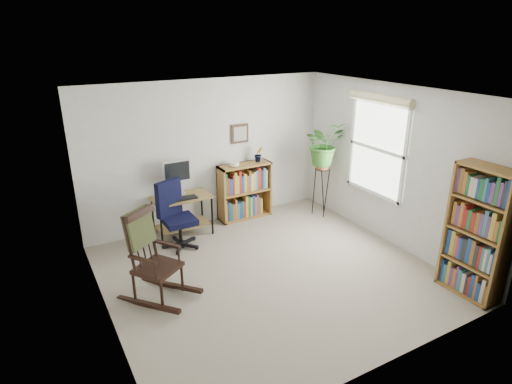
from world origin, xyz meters
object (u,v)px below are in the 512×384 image
desk (183,216)px  low_bookshelf (245,191)px  rocking_chair (157,256)px  office_chair (179,215)px  tall_bookshelf (478,233)px

desk → low_bookshelf: bearing=5.8°
rocking_chair → desk: bearing=26.2°
desk → low_bookshelf: (1.19, 0.12, 0.16)m
office_chair → rocking_chair: size_ratio=0.90×
desk → rocking_chair: size_ratio=0.79×
rocking_chair → tall_bookshelf: bearing=-61.6°
desk → office_chair: (-0.18, -0.38, 0.19)m
desk → tall_bookshelf: tall_bookshelf is taller
office_chair → low_bookshelf: bearing=-2.5°
desk → rocking_chair: (-0.87, -1.51, 0.25)m
office_chair → rocking_chair: (-0.69, -1.13, 0.06)m
tall_bookshelf → desk: bearing=127.5°
low_bookshelf → tall_bookshelf: tall_bookshelf is taller
desk → rocking_chair: rocking_chair is taller
office_chair → low_bookshelf: 1.46m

